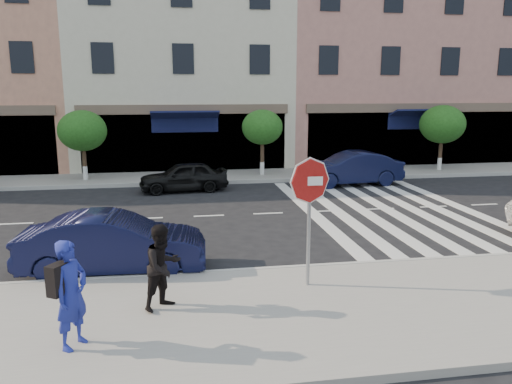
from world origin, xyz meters
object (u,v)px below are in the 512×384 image
object	(u,v)px
car_near_mid	(114,243)
car_far_mid	(184,176)
walker	(163,267)
stop_sign	(310,194)
car_far_right	(351,168)
photographer	(71,294)

from	to	relation	value
car_near_mid	car_far_mid	bearing A→B (deg)	-8.08
walker	car_far_mid	world-z (taller)	walker
stop_sign	car_far_right	world-z (taller)	stop_sign
stop_sign	car_far_right	xyz separation A→B (m)	(4.93, 11.05, -1.35)
photographer	car_far_mid	bearing A→B (deg)	21.90
walker	car_far_right	bearing A→B (deg)	15.50
stop_sign	car_near_mid	xyz separation A→B (m)	(-4.07, 1.84, -1.39)
car_near_mid	stop_sign	bearing A→B (deg)	-111.26
car_far_mid	car_far_right	distance (m)	7.22
walker	car_far_right	distance (m)	14.05
car_near_mid	car_far_right	distance (m)	12.87
stop_sign	photographer	xyz separation A→B (m)	(-4.29, -1.82, -1.06)
photographer	car_far_right	size ratio (longest dim) A/B	0.40
stop_sign	car_near_mid	distance (m)	4.68
car_far_right	car_far_mid	bearing A→B (deg)	-93.02
car_far_mid	car_far_right	bearing A→B (deg)	85.83
car_far_mid	car_far_right	world-z (taller)	car_far_right
car_near_mid	car_far_right	world-z (taller)	car_far_right
stop_sign	walker	xyz separation A→B (m)	(-2.91, -0.61, -1.13)
stop_sign	car_far_mid	distance (m)	11.21
stop_sign	car_far_right	bearing A→B (deg)	68.64
walker	car_near_mid	bearing A→B (deg)	74.76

